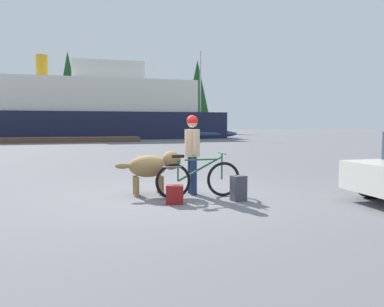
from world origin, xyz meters
The scene contains 12 objects.
ground_plane centered at (0.00, 0.00, 0.00)m, with size 160.00×160.00×0.00m, color slate.
bicycle centered at (0.38, -0.19, 0.39)m, with size 1.79×0.44×0.91m.
person_cyclist centered at (0.37, 0.21, 1.01)m, with size 0.32×0.53×1.69m.
dog centered at (-0.45, 0.38, 0.62)m, with size 1.39×0.54×0.93m.
backpack centered at (1.06, -0.66, 0.25)m, with size 0.28×0.20×0.49m, color #3F3F4C.
handbag_pannier centered at (-0.21, -0.61, 0.18)m, with size 0.32×0.18×0.35m, color maroon.
dock_pier centered at (-4.77, 23.57, 0.20)m, with size 13.69×2.15×0.40m, color brown.
ferry_boat centered at (-2.81, 31.28, 2.85)m, with size 28.79×8.92×8.24m.
sailboat_moored centered at (8.89, 27.80, 0.49)m, with size 8.05×2.25×8.79m.
pine_tree_center centered at (2.92, 46.85, 6.35)m, with size 3.40×3.40×10.59m.
pine_tree_far_right centered at (14.59, 48.31, 6.93)m, with size 4.04×4.04×11.60m.
pine_tree_mid_back centered at (-5.18, 50.77, 7.54)m, with size 3.75×3.75×12.44m.
Camera 1 is at (-1.65, -7.05, 1.51)m, focal length 33.28 mm.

